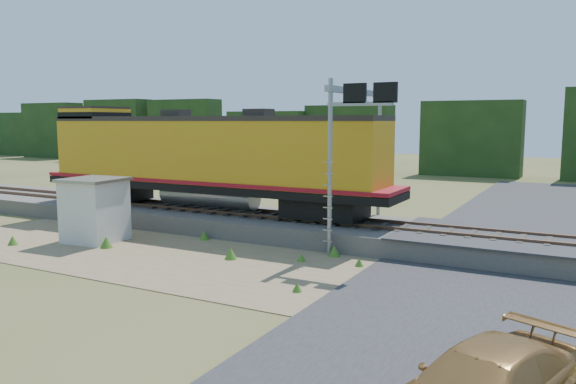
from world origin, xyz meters
The scene contains 10 objects.
ground centered at (0.00, 0.00, 0.00)m, with size 140.00×140.00×0.00m, color #475123.
ballast centered at (0.00, 6.00, 0.40)m, with size 70.00×5.00×0.80m, color slate.
rails centered at (0.00, 6.00, 0.88)m, with size 70.00×1.54×0.16m.
dirt_shoulder centered at (-2.00, 0.50, 0.01)m, with size 26.00×8.00×0.03m, color #8C7754.
road centered at (7.00, 0.74, 0.09)m, with size 7.00×66.00×0.86m.
tree_line_north centered at (0.00, 38.00, 3.07)m, with size 130.00×3.00×6.50m.
weed_clumps centered at (-3.50, 0.10, 0.00)m, with size 15.00×6.20×0.56m, color #3F7020, non-canonical shape.
locomotive centered at (-6.49, 6.00, 3.41)m, with size 19.23×2.93×4.96m.
shed centered at (-8.38, 0.80, 1.39)m, with size 2.47×2.47×2.75m.
signal_gantry centered at (1.84, 5.35, 5.07)m, with size 2.67×6.20×6.73m.
Camera 1 is at (10.10, -16.13, 5.17)m, focal length 35.00 mm.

